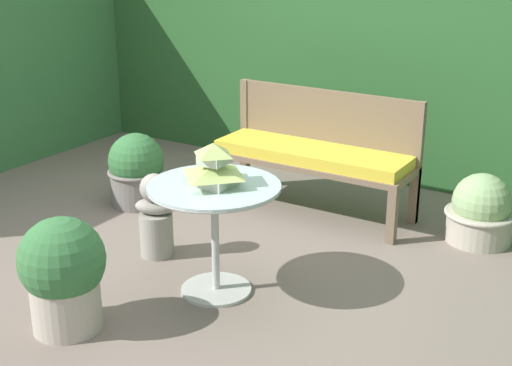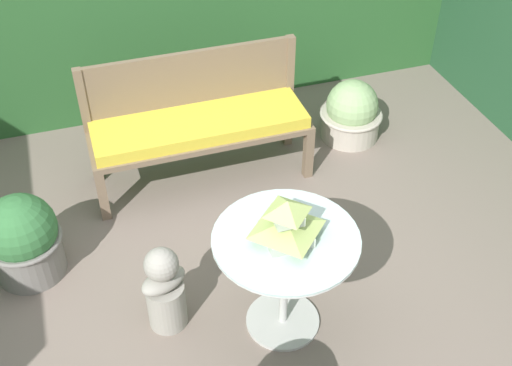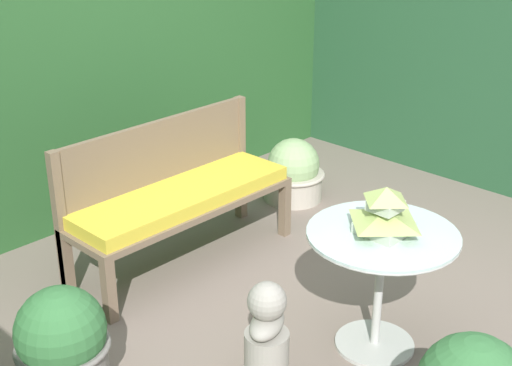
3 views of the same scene
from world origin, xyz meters
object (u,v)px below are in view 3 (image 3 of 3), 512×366
Objects in this scene: garden_bench at (183,201)px; patio_table at (381,258)px; garden_bust at (267,337)px; potted_plant_hedge_corner at (62,345)px; pagoda_birdhouse at (385,213)px; potted_plant_path_edge at (293,173)px.

garden_bench is 1.99× the size of patio_table.
potted_plant_hedge_corner reaches higher than garden_bust.
patio_table reaches higher than garden_bust.
pagoda_birdhouse is 0.54× the size of garden_bust.
potted_plant_path_edge is (1.19, 0.14, -0.21)m from garden_bench.
potted_plant_hedge_corner is (-1.29, 0.83, -0.25)m from patio_table.
garden_bench is 1.41m from pagoda_birdhouse.
patio_table is at bearing -42.09° from garden_bust.
garden_bust is at bearing 161.37° from patio_table.
potted_plant_hedge_corner is at bearing 147.47° from patio_table.
patio_table is at bearing -32.53° from potted_plant_hedge_corner.
patio_table is 1.56m from potted_plant_hedge_corner.
garden_bench is at bearing -173.26° from potted_plant_path_edge.
pagoda_birdhouse is 1.61m from potted_plant_hedge_corner.
potted_plant_hedge_corner reaches higher than potted_plant_path_edge.
patio_table is at bearing -125.81° from potted_plant_path_edge.
pagoda_birdhouse is 0.63× the size of potted_plant_path_edge.
potted_plant_path_edge is at bearing 6.74° from garden_bench.
patio_table reaches higher than potted_plant_hedge_corner.
patio_table is (0.10, -1.36, 0.10)m from garden_bench.
garden_bench is 1.32m from potted_plant_hedge_corner.
garden_bust is at bearing -142.29° from potted_plant_path_edge.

